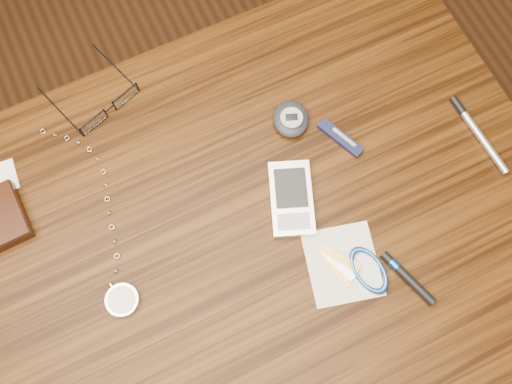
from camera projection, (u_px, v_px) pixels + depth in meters
ground at (242, 305)px, 1.55m from camera, size 3.80×3.80×0.00m
desk at (232, 257)px, 0.93m from camera, size 1.00×0.70×0.75m
eyeglasses at (107, 107)px, 0.89m from camera, size 0.15×0.15×0.03m
pocket_watch at (120, 293)px, 0.80m from camera, size 0.07×0.33×0.01m
pda_phone at (291, 199)px, 0.85m from camera, size 0.10×0.13×0.02m
pedometer at (291, 119)px, 0.88m from camera, size 0.07×0.08×0.03m
notepad_keys at (356, 267)px, 0.82m from camera, size 0.13×0.13×0.01m
pocket_knife at (340, 138)px, 0.88m from camera, size 0.05×0.08×0.01m
silver_pen at (475, 129)px, 0.88m from camera, size 0.02×0.14×0.01m
black_blue_pen at (406, 276)px, 0.81m from camera, size 0.04×0.10×0.01m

